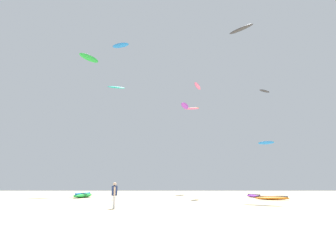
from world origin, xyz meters
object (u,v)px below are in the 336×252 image
Objects in this scene: kite_aloft_5 at (90,58)px; kite_aloft_2 at (186,106)px; kite_grounded_near at (273,198)px; kite_aloft_4 at (265,91)px; kite_aloft_0 at (242,29)px; kite_aloft_8 at (198,86)px; kite_grounded_far at (84,195)px; person_midground at (116,190)px; kite_aloft_3 at (117,87)px; kite_aloft_7 at (267,143)px; kite_aloft_6 at (193,108)px; kite_grounded_mid at (255,196)px; kite_aloft_1 at (121,45)px; person_foreground at (115,193)px.

kite_aloft_2 is at bearing 23.62° from kite_aloft_5.
kite_aloft_4 reaches higher than kite_grounded_near.
kite_aloft_8 is (-4.95, 5.11, -5.48)m from kite_aloft_0.
kite_aloft_4 reaches higher than kite_grounded_far.
kite_aloft_2 is at bearing -112.11° from person_midground.
person_midground is at bearing -151.32° from kite_aloft_8.
kite_aloft_0 is at bearing 172.05° from kite_grounded_near.
kite_aloft_3 reaches higher than kite_aloft_7.
kite_grounded_near is 0.71× the size of kite_grounded_far.
kite_aloft_0 is 0.80× the size of kite_aloft_5.
kite_aloft_3 reaches higher than kite_aloft_4.
kite_grounded_near is at bearing -76.89° from kite_aloft_6.
kite_aloft_4 is at bearing 5.59° from kite_aloft_2.
kite_aloft_5 reaches higher than kite_aloft_8.
kite_grounded_far is at bearing -128.67° from kite_aloft_6.
kite_aloft_7 is (8.26, 22.26, 9.45)m from kite_grounded_near.
kite_aloft_6 reaches higher than kite_aloft_7.
kite_aloft_7 is (24.94, 22.21, 8.65)m from person_midground.
kite_aloft_1 reaches higher than kite_grounded_mid.
kite_grounded_far is 1.65× the size of kite_aloft_7.
kite_aloft_0 is 8.98m from kite_aloft_8.
kite_aloft_0 is 24.18m from kite_aloft_1.
kite_aloft_6 is (1.88, 6.30, 1.33)m from kite_aloft_2.
person_foreground is at bearing -78.75° from kite_aloft_1.
kite_aloft_2 is at bearing 64.12° from person_foreground.
kite_grounded_far is 28.30m from kite_aloft_1.
kite_aloft_1 reaches higher than kite_aloft_4.
kite_grounded_mid is (0.04, 6.11, -0.00)m from kite_grounded_near.
kite_aloft_2 reaches higher than person_midground.
kite_aloft_5 is at bearing 152.62° from kite_aloft_0.
kite_aloft_4 is at bearing 10.61° from kite_aloft_1.
person_midground is at bearing -57.20° from kite_aloft_5.
kite_aloft_2 is 1.32× the size of kite_aloft_6.
kite_aloft_7 is (22.85, 32.85, 8.64)m from person_foreground.
person_midground is at bearing -113.09° from kite_aloft_6.
kite_aloft_1 is 0.96× the size of kite_aloft_3.
kite_grounded_near is at bearing -14.32° from kite_grounded_far.
kite_aloft_0 is 28.12m from kite_aloft_3.
kite_aloft_4 is (15.94, 1.56, 3.54)m from kite_aloft_2.
person_midground is at bearing -78.65° from kite_aloft_1.
person_midground is 0.34× the size of kite_grounded_far.
kite_grounded_far is 25.10m from kite_aloft_2.
kite_aloft_2 is 17.63m from kite_aloft_7.
person_foreground is 37.50m from kite_aloft_3.
person_midground is 0.56× the size of kite_aloft_7.
kite_aloft_0 is at bearing 27.77° from person_foreground.
person_midground is 0.58× the size of kite_aloft_4.
kite_aloft_3 reaches higher than kite_aloft_8.
kite_aloft_3 reaches higher than kite_aloft_0.
kite_aloft_7 is (28.01, 6.89, -17.10)m from kite_aloft_1.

